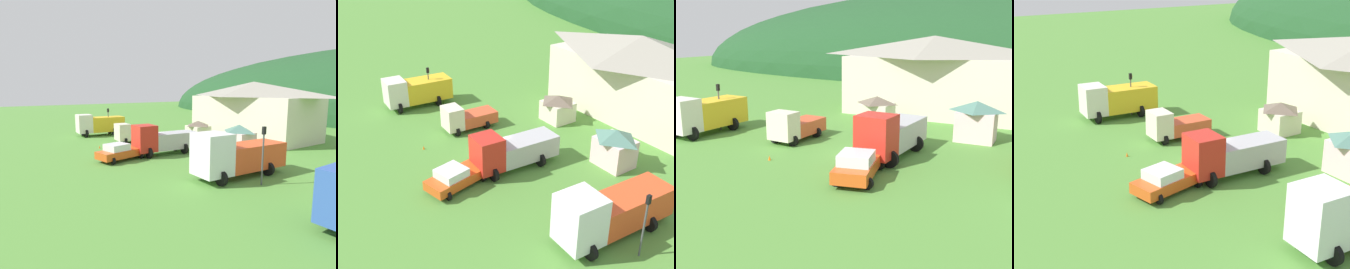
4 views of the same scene
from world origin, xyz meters
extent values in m
plane|color=#518C38|center=(0.00, 0.00, 0.00)|extent=(200.00, 200.00, 0.00)
ellipsoid|color=#1E4723|center=(0.00, 66.90, 0.00)|extent=(149.37, 60.00, 34.23)
cube|color=beige|center=(0.24, 17.09, 2.89)|extent=(16.44, 8.44, 5.78)
pyramid|color=gray|center=(0.24, 17.09, 6.79)|extent=(17.75, 9.11, 2.02)
cube|color=beige|center=(-2.70, 9.62, 0.95)|extent=(2.64, 2.46, 1.90)
pyramid|color=#6B5B4C|center=(-2.70, 9.62, 2.23)|extent=(2.85, 2.65, 0.66)
cube|color=beige|center=(6.32, 7.68, 1.15)|extent=(2.85, 2.31, 2.29)
pyramid|color=#4C7A6B|center=(6.32, 7.68, 2.69)|extent=(3.08, 2.50, 0.80)
cube|color=silver|center=(-14.02, -2.19, 1.85)|extent=(2.61, 2.13, 2.60)
cube|color=black|center=(-14.03, -2.29, 2.42)|extent=(1.44, 1.65, 0.83)
cube|color=gold|center=(-13.75, 1.16, 1.61)|extent=(2.85, 4.98, 2.13)
cylinder|color=black|center=(-12.95, -2.28, 0.55)|extent=(1.10, 0.30, 1.10)
cylinder|color=black|center=(-12.61, 1.79, 0.55)|extent=(1.10, 0.30, 1.10)
cylinder|color=black|center=(-14.76, 1.97, 0.55)|extent=(1.10, 0.30, 1.10)
cube|color=beige|center=(-6.06, 0.04, 1.43)|extent=(2.08, 1.62, 2.06)
cube|color=black|center=(-6.07, -0.04, 1.89)|extent=(1.15, 1.27, 0.66)
cube|color=#DB512D|center=(-5.92, 2.52, 0.93)|extent=(2.19, 3.57, 1.06)
cylinder|color=black|center=(-5.22, -0.01, 0.40)|extent=(0.80, 0.30, 0.80)
cylinder|color=black|center=(-6.91, 0.09, 0.40)|extent=(0.80, 0.30, 0.80)
cylinder|color=black|center=(-5.04, 2.98, 0.40)|extent=(0.80, 0.30, 0.80)
cylinder|color=black|center=(-6.73, 3.08, 0.40)|extent=(0.80, 0.30, 0.80)
cube|color=red|center=(1.94, -1.33, 1.88)|extent=(2.34, 2.12, 2.66)
cube|color=black|center=(1.94, -1.43, 2.47)|extent=(1.29, 1.66, 0.85)
cube|color=#B2B2B7|center=(2.16, 2.13, 1.39)|extent=(2.53, 5.09, 1.68)
cylinder|color=black|center=(2.90, -1.39, 0.55)|extent=(1.10, 0.30, 1.10)
cylinder|color=black|center=(0.99, -1.27, 0.55)|extent=(1.10, 0.30, 1.10)
cylinder|color=black|center=(3.17, 2.82, 0.55)|extent=(1.10, 0.30, 1.10)
cylinder|color=black|center=(1.25, 2.94, 0.55)|extent=(1.10, 0.30, 1.10)
cube|color=#D9511B|center=(1.97, -3.89, 0.69)|extent=(2.95, 5.18, 0.70)
cube|color=silver|center=(2.09, -4.46, 1.35)|extent=(2.18, 2.29, 0.62)
cylinder|color=black|center=(3.16, -5.33, 0.34)|extent=(0.68, 0.24, 0.68)
cylinder|color=black|center=(1.47, -5.69, 0.34)|extent=(0.68, 0.24, 0.68)
cylinder|color=black|center=(2.46, -2.09, 0.34)|extent=(0.68, 0.24, 0.68)
cylinder|color=black|center=(0.77, -2.45, 0.34)|extent=(0.68, 0.24, 0.68)
cylinder|color=#4C4C51|center=(-13.56, 1.33, 1.69)|extent=(0.12, 0.12, 3.38)
cube|color=black|center=(-13.56, 1.33, 3.66)|extent=(0.20, 0.24, 0.55)
sphere|color=red|center=(-13.56, 1.46, 3.66)|extent=(0.14, 0.14, 0.14)
cone|color=orange|center=(-4.61, -3.61, 0.00)|extent=(0.36, 0.36, 0.65)
camera|label=1|loc=(27.36, -15.83, 6.85)|focal=31.29mm
camera|label=2|loc=(25.94, -16.22, 17.61)|focal=46.25mm
camera|label=3|loc=(11.55, -24.04, 8.09)|focal=43.95mm
camera|label=4|loc=(26.34, -18.42, 13.94)|focal=53.40mm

